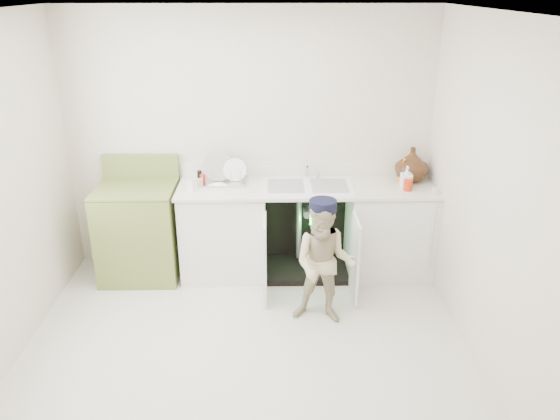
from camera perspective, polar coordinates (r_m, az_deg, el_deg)
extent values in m
plane|color=beige|center=(4.48, -3.58, -13.88)|extent=(3.50, 3.50, 0.00)
cube|color=beige|center=(5.29, -3.23, 7.12)|extent=(3.50, 2.50, 0.02)
cube|color=beige|center=(2.54, -5.69, -11.34)|extent=(3.50, 2.50, 0.02)
cube|color=beige|center=(4.16, 20.82, 1.23)|extent=(2.50, 3.00, 0.02)
plane|color=white|center=(3.61, -4.59, 19.97)|extent=(3.50, 3.50, 0.00)
cube|color=silver|center=(5.31, -5.85, -2.35)|extent=(0.80, 0.60, 0.86)
cube|color=silver|center=(5.41, 11.29, -2.20)|extent=(0.80, 0.60, 0.86)
cube|color=black|center=(5.55, 2.63, -1.12)|extent=(0.80, 0.06, 0.86)
cube|color=black|center=(5.48, 2.72, -6.09)|extent=(0.80, 0.60, 0.06)
cylinder|color=gray|center=(5.38, 1.99, -1.66)|extent=(0.05, 0.05, 0.70)
cylinder|color=gray|center=(5.39, 3.48, -1.65)|extent=(0.05, 0.05, 0.70)
cylinder|color=gray|center=(5.27, 2.80, -0.20)|extent=(0.07, 0.18, 0.07)
cube|color=silver|center=(4.86, -1.57, -5.14)|extent=(0.03, 0.40, 0.76)
cube|color=silver|center=(4.91, 7.83, -5.03)|extent=(0.02, 0.40, 0.76)
cube|color=white|center=(5.13, 2.89, 2.32)|extent=(2.44, 0.64, 0.03)
cube|color=white|center=(5.37, 2.72, 4.29)|extent=(2.44, 0.02, 0.15)
cube|color=white|center=(5.12, 2.90, 2.42)|extent=(0.85, 0.55, 0.02)
cube|color=gray|center=(5.11, 0.60, 2.52)|extent=(0.34, 0.40, 0.01)
cube|color=gray|center=(5.14, 5.18, 2.53)|extent=(0.34, 0.40, 0.01)
cylinder|color=silver|center=(5.30, 2.77, 4.21)|extent=(0.03, 0.03, 0.17)
cylinder|color=silver|center=(5.22, 2.82, 4.78)|extent=(0.02, 0.14, 0.02)
cylinder|color=silver|center=(5.32, 3.94, 3.70)|extent=(0.04, 0.04, 0.06)
cylinder|color=silver|center=(5.17, 15.64, -2.37)|extent=(0.01, 0.01, 0.70)
cube|color=silver|center=(5.11, 15.82, 1.92)|extent=(0.04, 0.02, 0.06)
cube|color=silver|center=(5.24, -6.00, 2.97)|extent=(0.45, 0.30, 0.02)
cylinder|color=silver|center=(5.24, -6.46, 3.86)|extent=(0.28, 0.10, 0.27)
cylinder|color=white|center=(5.21, -4.72, 3.70)|extent=(0.22, 0.06, 0.22)
cylinder|color=silver|center=(5.14, -8.12, 3.35)|extent=(0.01, 0.01, 0.13)
cylinder|color=silver|center=(5.13, -7.13, 3.37)|extent=(0.01, 0.01, 0.13)
cylinder|color=silver|center=(5.12, -6.13, 3.38)|extent=(0.01, 0.01, 0.13)
cylinder|color=silver|center=(5.12, -5.12, 3.39)|extent=(0.01, 0.01, 0.13)
cylinder|color=silver|center=(5.11, -4.12, 3.40)|extent=(0.01, 0.01, 0.13)
imported|color=#421D12|center=(5.36, 13.60, 4.63)|extent=(0.32, 0.32, 0.33)
imported|color=orange|center=(5.32, 12.76, 4.05)|extent=(0.09, 0.09, 0.24)
imported|color=white|center=(5.17, 13.08, 3.34)|extent=(0.10, 0.10, 0.21)
cylinder|color=#B82C0F|center=(5.13, 13.24, 2.58)|extent=(0.08, 0.08, 0.11)
cylinder|color=red|center=(5.21, -8.08, 3.21)|extent=(0.05, 0.05, 0.10)
cylinder|color=tan|center=(5.14, -8.38, 2.80)|extent=(0.06, 0.06, 0.08)
cylinder|color=black|center=(5.25, -8.39, 3.45)|extent=(0.04, 0.04, 0.12)
cube|color=white|center=(5.06, -9.37, 2.46)|extent=(0.05, 0.05, 0.09)
cube|color=olive|center=(5.41, -14.43, -2.32)|extent=(0.73, 0.65, 0.89)
cube|color=olive|center=(5.24, -14.92, 2.23)|extent=(0.73, 0.65, 0.02)
cube|color=olive|center=(5.47, -14.38, 4.46)|extent=(0.73, 0.06, 0.23)
cylinder|color=black|center=(5.15, -17.29, 1.52)|extent=(0.16, 0.16, 0.02)
cylinder|color=silver|center=(5.14, -17.30, 1.64)|extent=(0.19, 0.19, 0.01)
cylinder|color=black|center=(5.44, -16.41, 2.74)|extent=(0.16, 0.16, 0.02)
cylinder|color=silver|center=(5.43, -16.43, 2.85)|extent=(0.19, 0.19, 0.01)
cylinder|color=black|center=(5.06, -13.29, 1.57)|extent=(0.16, 0.16, 0.02)
cylinder|color=silver|center=(5.05, -13.31, 1.70)|extent=(0.19, 0.19, 0.01)
cylinder|color=black|center=(5.35, -12.62, 2.81)|extent=(0.16, 0.16, 0.02)
cylinder|color=silver|center=(5.35, -12.63, 2.93)|extent=(0.19, 0.19, 0.01)
imported|color=#C1AC8B|center=(4.51, 4.64, -5.62)|extent=(0.59, 0.51, 1.07)
cylinder|color=black|center=(4.29, 4.85, 0.34)|extent=(0.26, 0.26, 0.09)
cube|color=black|center=(4.40, 4.99, 0.40)|extent=(0.19, 0.12, 0.01)
cube|color=black|center=(4.88, 3.46, -0.89)|extent=(0.07, 0.01, 0.14)
cube|color=#26F23F|center=(4.87, 3.47, -0.93)|extent=(0.06, 0.00, 0.12)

